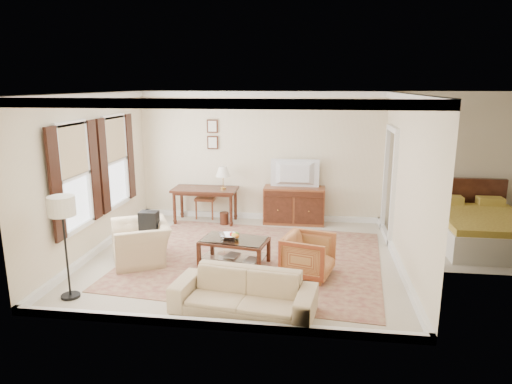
% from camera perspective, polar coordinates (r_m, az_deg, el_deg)
% --- Properties ---
extents(room_shell, '(5.51, 5.01, 2.91)m').
position_cam_1_polar(room_shell, '(7.74, -1.78, 9.09)').
color(room_shell, beige).
rests_on(room_shell, ground).
extents(annex_bedroom, '(3.00, 2.70, 2.90)m').
position_cam_1_polar(annex_bedroom, '(9.73, 26.74, -4.27)').
color(annex_bedroom, beige).
rests_on(annex_bedroom, ground).
extents(window_front, '(0.12, 1.56, 1.80)m').
position_cam_1_polar(window_front, '(8.11, -21.78, 1.76)').
color(window_front, '#CCB284').
rests_on(window_front, room_shell).
extents(window_rear, '(0.12, 1.56, 1.80)m').
position_cam_1_polar(window_rear, '(9.51, -17.13, 3.71)').
color(window_rear, '#CCB284').
rests_on(window_rear, room_shell).
extents(doorway, '(0.10, 1.12, 2.25)m').
position_cam_1_polar(doorway, '(9.44, 16.29, 0.76)').
color(doorway, white).
rests_on(doorway, room_shell).
extents(rug, '(4.73, 4.16, 0.01)m').
position_cam_1_polar(rug, '(8.24, -0.33, -8.31)').
color(rug, maroon).
rests_on(rug, room_shell).
extents(writing_desk, '(1.43, 0.71, 0.78)m').
position_cam_1_polar(writing_desk, '(10.24, -6.38, -0.13)').
color(writing_desk, '#4A2215').
rests_on(writing_desk, room_shell).
extents(desk_chair, '(0.54, 0.54, 1.05)m').
position_cam_1_polar(desk_chair, '(10.62, -6.28, -0.45)').
color(desk_chair, brown).
rests_on(desk_chair, room_shell).
extents(desk_lamp, '(0.32, 0.32, 0.50)m').
position_cam_1_polar(desk_lamp, '(10.07, -4.14, 1.79)').
color(desk_lamp, silver).
rests_on(desk_lamp, writing_desk).
extents(framed_prints, '(0.25, 0.04, 0.68)m').
position_cam_1_polar(framed_prints, '(10.41, -5.45, 7.21)').
color(framed_prints, '#4A2215').
rests_on(framed_prints, room_shell).
extents(sideboard, '(1.34, 0.52, 0.82)m').
position_cam_1_polar(sideboard, '(10.19, 4.78, -1.67)').
color(sideboard, brown).
rests_on(sideboard, room_shell).
extents(tv, '(1.01, 0.58, 0.13)m').
position_cam_1_polar(tv, '(9.97, 4.88, 3.41)').
color(tv, black).
rests_on(tv, sideboard).
extents(coffee_table, '(1.21, 0.83, 0.48)m').
position_cam_1_polar(coffee_table, '(7.86, -2.74, -6.61)').
color(coffee_table, '#4A2215').
rests_on(coffee_table, room_shell).
extents(fruit_bowl, '(0.42, 0.42, 0.10)m').
position_cam_1_polar(fruit_bowl, '(7.83, -3.42, -5.44)').
color(fruit_bowl, silver).
rests_on(fruit_bowl, coffee_table).
extents(book_a, '(0.28, 0.11, 0.38)m').
position_cam_1_polar(book_a, '(7.95, -3.69, -7.77)').
color(book_a, brown).
rests_on(book_a, coffee_table).
extents(book_b, '(0.28, 0.10, 0.38)m').
position_cam_1_polar(book_b, '(7.74, -1.26, -8.37)').
color(book_b, brown).
rests_on(book_b, coffee_table).
extents(striped_armchair, '(0.87, 0.91, 0.77)m').
position_cam_1_polar(striped_armchair, '(7.46, 6.55, -7.66)').
color(striped_armchair, brown).
rests_on(striped_armchair, room_shell).
extents(club_armchair, '(1.11, 1.27, 0.94)m').
position_cam_1_polar(club_armchair, '(8.24, -14.20, -5.31)').
color(club_armchair, '#CBAE89').
rests_on(club_armchair, room_shell).
extents(backpack, '(0.30, 0.37, 0.40)m').
position_cam_1_polar(backpack, '(8.23, -13.22, -3.47)').
color(backpack, black).
rests_on(backpack, club_armchair).
extents(sofa, '(2.00, 0.83, 0.76)m').
position_cam_1_polar(sofa, '(6.30, -1.58, -11.72)').
color(sofa, '#CBAE89').
rests_on(sofa, room_shell).
extents(floor_lamp, '(0.38, 0.38, 1.53)m').
position_cam_1_polar(floor_lamp, '(6.96, -23.06, -2.51)').
color(floor_lamp, black).
rests_on(floor_lamp, room_shell).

